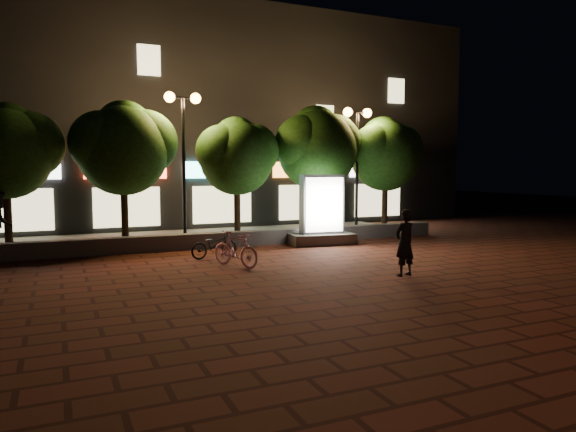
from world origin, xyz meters
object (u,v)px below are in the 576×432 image
scooter_pink (235,249)px  scooter_parked (214,245)px  tree_far_right (386,151)px  tree_right (318,145)px  rider (405,243)px  tree_left (124,145)px  tree_far_left (7,148)px  street_lamp_right (357,137)px  street_lamp_left (183,129)px  tree_mid (238,153)px  ad_kiosk (322,216)px  pedestrian (0,223)px

scooter_pink → scooter_parked: size_ratio=1.06×
scooter_parked → tree_far_right: bearing=-79.4°
tree_right → rider: (-1.66, -7.94, -2.74)m
rider → tree_left: bearing=-66.8°
tree_far_left → street_lamp_right: size_ratio=0.93×
street_lamp_left → scooter_pink: street_lamp_left is taller
street_lamp_right → tree_mid: bearing=177.0°
tree_mid → scooter_pink: size_ratio=2.84×
tree_far_right → scooter_pink: (-8.28, -5.09, -2.89)m
tree_far_left → tree_far_right: 14.00m
tree_left → scooter_parked: 5.08m
tree_right → scooter_pink: size_ratio=3.19×
tree_left → tree_far_right: (10.50, -0.00, -0.08)m
street_lamp_left → street_lamp_right: street_lamp_left is taller
tree_left → scooter_parked: bearing=-59.3°
tree_far_right → street_lamp_left: 8.58m
ad_kiosk → scooter_pink: bearing=-145.1°
street_lamp_left → ad_kiosk: (4.39, -1.96, -3.04)m
street_lamp_left → street_lamp_right: size_ratio=1.04×
tree_left → tree_mid: 4.00m
rider → tree_far_right: bearing=-133.6°
rider → street_lamp_left: bearing=-76.5°
ad_kiosk → street_lamp_right: bearing=36.8°
tree_far_left → tree_left: tree_left is taller
scooter_pink → tree_far_right: bearing=3.7°
street_lamp_right → rider: bearing=-113.3°
tree_mid → street_lamp_left: (-2.05, -0.26, 0.81)m
tree_left → tree_mid: size_ratio=1.09×
street_lamp_right → tree_far_right: bearing=9.6°
tree_far_right → street_lamp_right: 1.66m
rider → pedestrian: size_ratio=0.86×
tree_far_right → ad_kiosk: bearing=-151.9°
tree_far_right → street_lamp_right: bearing=-170.4°
pedestrian → street_lamp_right: bearing=-84.5°
tree_far_right → scooter_parked: 9.59m
street_lamp_left → scooter_parked: 4.87m
tree_left → street_lamp_right: (8.95, -0.26, 0.45)m
tree_far_right → street_lamp_left: (-8.55, -0.26, 0.66)m
tree_far_left → scooter_pink: 8.16m
street_lamp_left → street_lamp_right: bearing=0.0°
tree_left → tree_right: bearing=0.0°
tree_right → scooter_pink: bearing=-134.9°
street_lamp_right → rider: size_ratio=3.01×
tree_mid → street_lamp_left: bearing=-172.7°
ad_kiosk → pedestrian: ad_kiosk is taller
tree_far_left → tree_mid: size_ratio=1.03×
tree_left → scooter_pink: tree_left is taller
tree_far_left → scooter_pink: size_ratio=2.92×
street_lamp_right → scooter_pink: street_lamp_right is taller
street_lamp_left → pedestrian: street_lamp_left is taller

